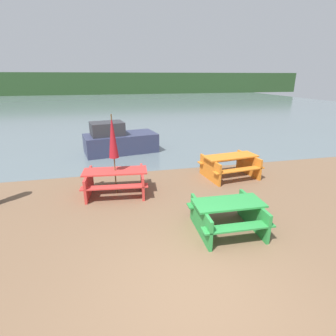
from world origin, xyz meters
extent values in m
plane|color=brown|center=(0.00, 0.00, 0.00)|extent=(60.00, 60.00, 0.00)
cube|color=slate|center=(0.00, 30.91, 0.00)|extent=(60.00, 50.00, 0.00)
cube|color=#284723|center=(0.00, 50.91, 2.00)|extent=(80.00, 1.60, 4.00)
cube|color=green|center=(1.27, 1.59, 0.70)|extent=(1.57, 0.74, 0.04)
cube|color=green|center=(1.25, 1.05, 0.41)|extent=(1.55, 0.32, 0.04)
cube|color=green|center=(1.28, 2.14, 0.41)|extent=(1.55, 0.32, 0.04)
cube|color=green|center=(0.63, 1.61, 0.34)|extent=(0.11, 1.38, 0.68)
cube|color=green|center=(1.90, 1.58, 0.34)|extent=(0.11, 1.38, 0.68)
cube|color=red|center=(-1.12, 4.25, 0.70)|extent=(1.93, 0.87, 0.04)
cube|color=red|center=(-1.17, 3.70, 0.42)|extent=(1.89, 0.45, 0.04)
cube|color=red|center=(-1.06, 4.79, 0.42)|extent=(1.89, 0.45, 0.04)
cube|color=red|center=(-1.91, 4.32, 0.34)|extent=(0.20, 1.38, 0.68)
cube|color=red|center=(-0.32, 4.17, 0.34)|extent=(0.20, 1.38, 0.68)
cube|color=orange|center=(2.82, 4.73, 0.75)|extent=(1.91, 0.92, 0.04)
cube|color=orange|center=(2.88, 4.18, 0.44)|extent=(1.86, 0.50, 0.04)
cube|color=orange|center=(2.75, 5.28, 0.44)|extent=(1.86, 0.50, 0.04)
cube|color=orange|center=(2.04, 4.64, 0.37)|extent=(0.24, 1.38, 0.73)
cube|color=orange|center=(3.59, 4.82, 0.37)|extent=(0.24, 1.38, 0.73)
cylinder|color=brown|center=(-1.12, 4.25, 1.19)|extent=(0.04, 0.04, 2.37)
cone|color=#A81923|center=(-1.12, 4.25, 1.75)|extent=(0.28, 0.28, 1.25)
cube|color=#333856|center=(-0.70, 8.81, 0.43)|extent=(3.45, 2.09, 0.85)
cube|color=#333338|center=(-1.27, 8.71, 1.14)|extent=(1.59, 1.31, 0.58)
camera|label=1|loc=(-1.21, -3.20, 3.36)|focal=28.00mm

